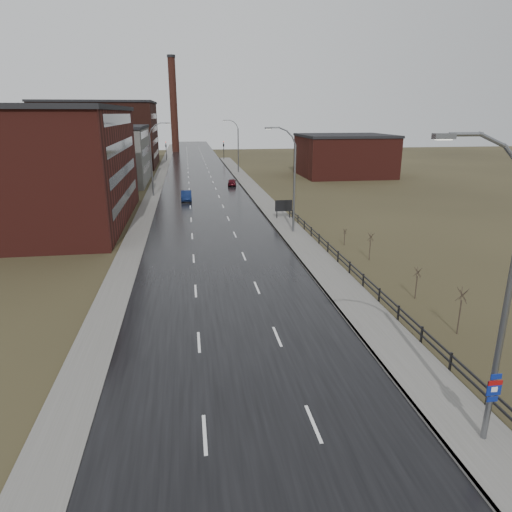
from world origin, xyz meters
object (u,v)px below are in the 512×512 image
object	(u,v)px
car_near	(186,196)
car_far	(232,182)
streetlight_main	(499,303)
billboard	(284,206)

from	to	relation	value
car_near	car_far	xyz separation A→B (m)	(8.31, 13.82, -0.09)
streetlight_main	car_far	world-z (taller)	streetlight_main
streetlight_main	billboard	world-z (taller)	streetlight_main
billboard	car_far	distance (m)	28.74
billboard	car_near	bearing A→B (deg)	129.06
streetlight_main	car_far	bearing A→B (deg)	92.46
streetlight_main	car_far	distance (m)	69.53
billboard	car_near	size ratio (longest dim) A/B	0.55
car_near	car_far	world-z (taller)	car_near
streetlight_main	car_near	distance (m)	56.82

